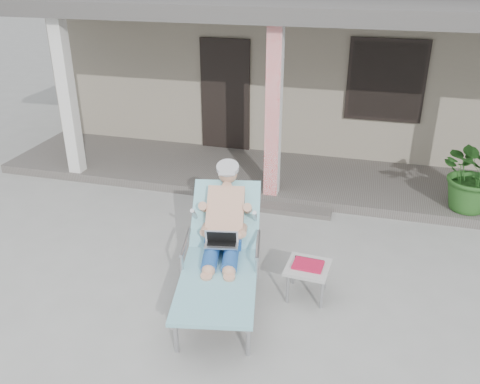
% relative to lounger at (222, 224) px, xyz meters
% --- Properties ---
extents(ground, '(60.00, 60.00, 0.00)m').
position_rel_lounger_xyz_m(ground, '(0.07, 0.34, -0.88)').
color(ground, '#9E9E99').
rests_on(ground, ground).
extents(house, '(10.40, 5.40, 3.30)m').
position_rel_lounger_xyz_m(house, '(0.07, 6.83, 0.79)').
color(house, gray).
rests_on(house, ground).
extents(porch_deck, '(10.00, 2.00, 0.15)m').
position_rel_lounger_xyz_m(porch_deck, '(0.07, 3.34, -0.80)').
color(porch_deck, '#605B56').
rests_on(porch_deck, ground).
extents(porch_overhang, '(10.00, 2.30, 2.85)m').
position_rel_lounger_xyz_m(porch_overhang, '(0.07, 3.28, 1.91)').
color(porch_overhang, silver).
rests_on(porch_overhang, porch_deck).
extents(porch_step, '(2.00, 0.30, 0.07)m').
position_rel_lounger_xyz_m(porch_step, '(0.07, 2.19, -0.84)').
color(porch_step, '#605B56').
rests_on(porch_step, ground).
extents(lounger, '(1.22, 2.27, 1.43)m').
position_rel_lounger_xyz_m(lounger, '(0.00, 0.00, 0.00)').
color(lounger, '#B7B7BC').
rests_on(lounger, ground).
extents(side_table, '(0.52, 0.52, 0.44)m').
position_rel_lounger_xyz_m(side_table, '(0.98, 0.13, -0.51)').
color(side_table, '#B6B6B1').
rests_on(side_table, ground).
extents(potted_palm, '(1.22, 1.11, 1.17)m').
position_rel_lounger_xyz_m(potted_palm, '(3.06, 2.70, -0.14)').
color(potted_palm, '#26591E').
rests_on(potted_palm, porch_deck).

